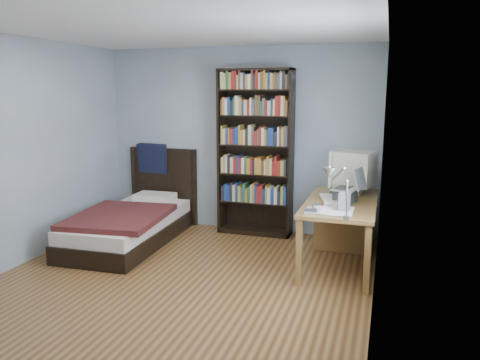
{
  "coord_description": "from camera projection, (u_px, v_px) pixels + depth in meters",
  "views": [
    {
      "loc": [
        1.95,
        -3.99,
        1.93
      ],
      "look_at": [
        0.38,
        0.97,
        0.92
      ],
      "focal_mm": 35.0,
      "sensor_mm": 36.0,
      "label": 1
    }
  ],
  "objects": [
    {
      "name": "crt_monitor",
      "position": [
        353.0,
        169.0,
        5.47
      ],
      "size": [
        0.53,
        0.49,
        0.51
      ],
      "color": "#BFB69E",
      "rests_on": "desk"
    },
    {
      "name": "laptop",
      "position": [
        347.0,
        193.0,
        5.04
      ],
      "size": [
        0.37,
        0.36,
        0.38
      ],
      "color": "#2D2D30",
      "rests_on": "desk"
    },
    {
      "name": "soda_can",
      "position": [
        333.0,
        191.0,
        5.33
      ],
      "size": [
        0.06,
        0.06,
        0.11
      ],
      "primitive_type": "cylinder",
      "color": "#083D19",
      "rests_on": "desk"
    },
    {
      "name": "desk_lamp",
      "position": [
        332.0,
        178.0,
        4.03
      ],
      "size": [
        0.21,
        0.47,
        0.56
      ],
      "color": "#99999E",
      "rests_on": "desk"
    },
    {
      "name": "phone_silver",
      "position": [
        316.0,
        205.0,
        4.88
      ],
      "size": [
        0.08,
        0.12,
        0.02
      ],
      "primitive_type": "cube",
      "rotation": [
        0.0,
        0.0,
        0.21
      ],
      "color": "silver",
      "rests_on": "desk"
    },
    {
      "name": "bed",
      "position": [
        132.0,
        221.0,
        6.03
      ],
      "size": [
        1.16,
        2.07,
        1.16
      ],
      "color": "black",
      "rests_on": "floor"
    },
    {
      "name": "mouse",
      "position": [
        342.0,
        193.0,
        5.41
      ],
      "size": [
        0.07,
        0.12,
        0.04
      ],
      "primitive_type": "ellipsoid",
      "color": "silver",
      "rests_on": "desk"
    },
    {
      "name": "room",
      "position": [
        174.0,
        162.0,
        4.43
      ],
      "size": [
        4.2,
        4.24,
        2.5
      ],
      "color": "#533218",
      "rests_on": "ground"
    },
    {
      "name": "desk",
      "position": [
        344.0,
        219.0,
        5.58
      ],
      "size": [
        0.75,
        1.54,
        0.73
      ],
      "color": "brown",
      "rests_on": "floor"
    },
    {
      "name": "speaker",
      "position": [
        344.0,
        202.0,
        4.67
      ],
      "size": [
        0.11,
        0.11,
        0.19
      ],
      "primitive_type": "cube",
      "rotation": [
        0.0,
        0.0,
        -0.23
      ],
      "color": "gray",
      "rests_on": "desk"
    },
    {
      "name": "external_drive",
      "position": [
        311.0,
        212.0,
        4.62
      ],
      "size": [
        0.14,
        0.14,
        0.03
      ],
      "primitive_type": "cube",
      "rotation": [
        0.0,
        0.0,
        0.12
      ],
      "color": "gray",
      "rests_on": "desk"
    },
    {
      "name": "phone_grey",
      "position": [
        309.0,
        208.0,
        4.78
      ],
      "size": [
        0.05,
        0.09,
        0.02
      ],
      "primitive_type": "cube",
      "rotation": [
        0.0,
        0.0,
        -0.12
      ],
      "color": "gray",
      "rests_on": "desk"
    },
    {
      "name": "bookshelf",
      "position": [
        255.0,
        153.0,
        6.2
      ],
      "size": [
        0.99,
        0.3,
        2.2
      ],
      "color": "black",
      "rests_on": "floor"
    },
    {
      "name": "keyboard",
      "position": [
        330.0,
        199.0,
        5.12
      ],
      "size": [
        0.29,
        0.49,
        0.04
      ],
      "primitive_type": "cube",
      "rotation": [
        0.0,
        0.07,
        0.26
      ],
      "color": "beige",
      "rests_on": "desk"
    }
  ]
}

